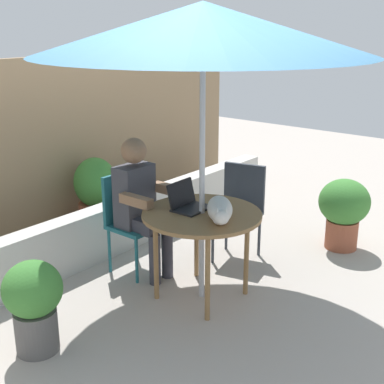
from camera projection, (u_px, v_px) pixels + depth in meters
name	position (u px, v px, depth m)	size (l,w,h in m)	color
ground_plane	(201.00, 296.00, 4.42)	(14.00, 14.00, 0.00)	#ADA399
fence_back	(44.00, 151.00, 5.33)	(5.80, 0.08, 1.84)	#937756
planter_wall_low	(101.00, 233.00, 5.07)	(5.22, 0.20, 0.50)	beige
patio_table	(202.00, 221.00, 4.21)	(0.95, 0.95, 0.73)	olive
patio_umbrella	(203.00, 29.00, 3.76)	(2.47, 2.47, 2.31)	#B7B7BC
chair_occupied	(129.00, 214.00, 4.75)	(0.40, 0.40, 0.89)	#1E606B
chair_empty	(240.00, 204.00, 5.01)	(0.48, 0.48, 0.89)	#33383F
person_seated	(141.00, 200.00, 4.60)	(0.48, 0.48, 1.23)	#3F3F47
laptop	(187.00, 201.00, 4.27)	(0.31, 0.26, 0.21)	black
cat	(220.00, 210.00, 4.00)	(0.55, 0.43, 0.17)	silver
potted_plant_near_fence	(96.00, 194.00, 5.54)	(0.44, 0.44, 0.84)	#9E5138
potted_plant_by_chair	(34.00, 301.00, 3.58)	(0.40, 0.40, 0.66)	#595654
potted_plant_corner	(344.00, 209.00, 5.22)	(0.50, 0.50, 0.71)	#9E5138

